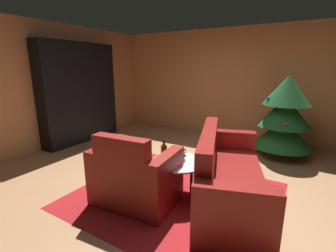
{
  "coord_description": "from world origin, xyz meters",
  "views": [
    {
      "loc": [
        1.44,
        -2.76,
        1.68
      ],
      "look_at": [
        -0.24,
        0.04,
        0.85
      ],
      "focal_mm": 25.33,
      "sensor_mm": 36.0,
      "label": 1
    }
  ],
  "objects_px": {
    "book_stack_on_table": "(177,154)",
    "decorated_tree": "(284,115)",
    "coffee_table": "(179,164)",
    "bottle_on_table": "(164,153)",
    "bookshelf_unit": "(85,95)",
    "couch_red": "(227,177)",
    "armchair_red": "(135,178)"
  },
  "relations": [
    {
      "from": "bookshelf_unit",
      "to": "bottle_on_table",
      "type": "bearing_deg",
      "value": -23.33
    },
    {
      "from": "coffee_table",
      "to": "decorated_tree",
      "type": "xyz_separation_m",
      "value": [
        1.0,
        2.28,
        0.36
      ]
    },
    {
      "from": "coffee_table",
      "to": "bottle_on_table",
      "type": "distance_m",
      "value": 0.26
    },
    {
      "from": "couch_red",
      "to": "decorated_tree",
      "type": "relative_size",
      "value": 1.42
    },
    {
      "from": "armchair_red",
      "to": "book_stack_on_table",
      "type": "relative_size",
      "value": 4.64
    },
    {
      "from": "decorated_tree",
      "to": "couch_red",
      "type": "bearing_deg",
      "value": -101.61
    },
    {
      "from": "bookshelf_unit",
      "to": "decorated_tree",
      "type": "xyz_separation_m",
      "value": [
        4.05,
        1.16,
        -0.26
      ]
    },
    {
      "from": "coffee_table",
      "to": "decorated_tree",
      "type": "relative_size",
      "value": 0.46
    },
    {
      "from": "bottle_on_table",
      "to": "decorated_tree",
      "type": "relative_size",
      "value": 0.21
    },
    {
      "from": "bottle_on_table",
      "to": "book_stack_on_table",
      "type": "bearing_deg",
      "value": 60.93
    },
    {
      "from": "book_stack_on_table",
      "to": "decorated_tree",
      "type": "relative_size",
      "value": 0.15
    },
    {
      "from": "book_stack_on_table",
      "to": "decorated_tree",
      "type": "xyz_separation_m",
      "value": [
        1.05,
        2.24,
        0.23
      ]
    },
    {
      "from": "armchair_red",
      "to": "couch_red",
      "type": "height_order",
      "value": "armchair_red"
    },
    {
      "from": "bookshelf_unit",
      "to": "bottle_on_table",
      "type": "distance_m",
      "value": 3.19
    },
    {
      "from": "bookshelf_unit",
      "to": "couch_red",
      "type": "xyz_separation_m",
      "value": [
        3.63,
        -0.9,
        -0.74
      ]
    },
    {
      "from": "couch_red",
      "to": "bottle_on_table",
      "type": "xyz_separation_m",
      "value": [
        -0.72,
        -0.35,
        0.3
      ]
    },
    {
      "from": "coffee_table",
      "to": "bottle_on_table",
      "type": "height_order",
      "value": "bottle_on_table"
    },
    {
      "from": "decorated_tree",
      "to": "armchair_red",
      "type": "bearing_deg",
      "value": -116.85
    },
    {
      "from": "coffee_table",
      "to": "armchair_red",
      "type": "bearing_deg",
      "value": -130.27
    },
    {
      "from": "coffee_table",
      "to": "bottle_on_table",
      "type": "bearing_deg",
      "value": -138.17
    },
    {
      "from": "bottle_on_table",
      "to": "bookshelf_unit",
      "type": "bearing_deg",
      "value": 156.67
    },
    {
      "from": "coffee_table",
      "to": "book_stack_on_table",
      "type": "xyz_separation_m",
      "value": [
        -0.05,
        0.04,
        0.13
      ]
    },
    {
      "from": "bookshelf_unit",
      "to": "book_stack_on_table",
      "type": "height_order",
      "value": "bookshelf_unit"
    },
    {
      "from": "book_stack_on_table",
      "to": "couch_red",
      "type": "bearing_deg",
      "value": 16.14
    },
    {
      "from": "armchair_red",
      "to": "bottle_on_table",
      "type": "height_order",
      "value": "armchair_red"
    },
    {
      "from": "decorated_tree",
      "to": "bookshelf_unit",
      "type": "bearing_deg",
      "value": -164.03
    },
    {
      "from": "armchair_red",
      "to": "bottle_on_table",
      "type": "distance_m",
      "value": 0.48
    },
    {
      "from": "bookshelf_unit",
      "to": "bottle_on_table",
      "type": "height_order",
      "value": "bookshelf_unit"
    },
    {
      "from": "armchair_red",
      "to": "decorated_tree",
      "type": "distance_m",
      "value": 3.09
    },
    {
      "from": "armchair_red",
      "to": "coffee_table",
      "type": "distance_m",
      "value": 0.6
    },
    {
      "from": "book_stack_on_table",
      "to": "bottle_on_table",
      "type": "bearing_deg",
      "value": -119.07
    },
    {
      "from": "couch_red",
      "to": "bottle_on_table",
      "type": "bearing_deg",
      "value": -154.08
    }
  ]
}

